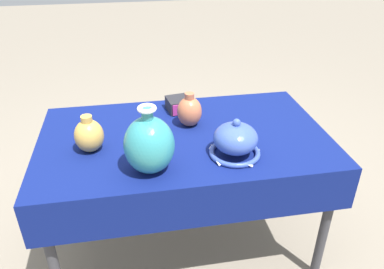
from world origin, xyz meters
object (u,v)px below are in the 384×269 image
at_px(vase_tall_bulbous, 149,144).
at_px(jar_round_ochre, 89,135).
at_px(mosaic_tile_box, 180,104).
at_px(vase_dome_bell, 235,141).
at_px(jar_round_terracotta, 189,111).

relative_size(vase_tall_bulbous, jar_round_ochre, 1.70).
relative_size(mosaic_tile_box, jar_round_ochre, 0.86).
distance_m(vase_tall_bulbous, vase_dome_bell, 0.37).
distance_m(vase_dome_bell, mosaic_tile_box, 0.49).
relative_size(vase_dome_bell, mosaic_tile_box, 1.60).
height_order(vase_tall_bulbous, jar_round_ochre, vase_tall_bulbous).
height_order(vase_tall_bulbous, jar_round_terracotta, vase_tall_bulbous).
bearing_deg(vase_dome_bell, mosaic_tile_box, 109.94).
distance_m(vase_dome_bell, jar_round_ochre, 0.62).
xyz_separation_m(vase_tall_bulbous, vase_dome_bell, (0.36, 0.05, -0.05)).
distance_m(mosaic_tile_box, jar_round_ochre, 0.54).
height_order(jar_round_terracotta, jar_round_ochre, jar_round_terracotta).
bearing_deg(jar_round_terracotta, mosaic_tile_box, 97.95).
distance_m(vase_tall_bulbous, jar_round_ochre, 0.31).
distance_m(mosaic_tile_box, jar_round_terracotta, 0.18).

